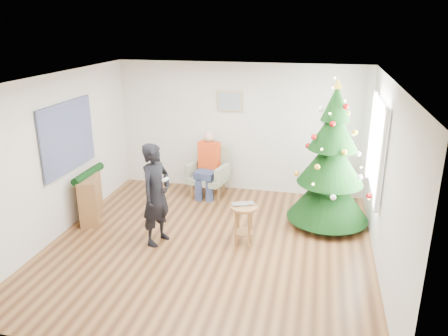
% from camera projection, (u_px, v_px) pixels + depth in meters
% --- Properties ---
extents(floor, '(5.00, 5.00, 0.00)m').
position_uv_depth(floor, '(210.00, 245.00, 6.88)').
color(floor, brown).
rests_on(floor, ground).
extents(ceiling, '(5.00, 5.00, 0.00)m').
position_uv_depth(ceiling, '(207.00, 79.00, 6.04)').
color(ceiling, white).
rests_on(ceiling, wall_back).
extents(wall_back, '(5.00, 0.00, 5.00)m').
position_uv_depth(wall_back, '(240.00, 128.00, 8.77)').
color(wall_back, silver).
rests_on(wall_back, floor).
extents(wall_front, '(5.00, 0.00, 5.00)m').
position_uv_depth(wall_front, '(143.00, 250.00, 4.15)').
color(wall_front, silver).
rests_on(wall_front, floor).
extents(wall_left, '(0.00, 5.00, 5.00)m').
position_uv_depth(wall_left, '(57.00, 157.00, 6.98)').
color(wall_left, silver).
rests_on(wall_left, floor).
extents(wall_right, '(0.00, 5.00, 5.00)m').
position_uv_depth(wall_right, '(386.00, 181.00, 5.94)').
color(wall_right, silver).
rests_on(wall_right, floor).
extents(window_panel, '(0.04, 1.30, 1.40)m').
position_uv_depth(window_panel, '(378.00, 146.00, 6.81)').
color(window_panel, white).
rests_on(window_panel, wall_right).
extents(curtains, '(0.05, 1.75, 1.50)m').
position_uv_depth(curtains, '(376.00, 146.00, 6.81)').
color(curtains, white).
rests_on(curtains, wall_right).
extents(christmas_tree, '(1.38, 1.38, 2.50)m').
position_uv_depth(christmas_tree, '(331.00, 162.00, 7.24)').
color(christmas_tree, '#3F2816').
rests_on(christmas_tree, floor).
extents(stool, '(0.43, 0.43, 0.64)m').
position_uv_depth(stool, '(244.00, 224.00, 6.86)').
color(stool, brown).
rests_on(stool, floor).
extents(laptop, '(0.41, 0.35, 0.03)m').
position_uv_depth(laptop, '(244.00, 205.00, 6.76)').
color(laptop, silver).
rests_on(laptop, stool).
extents(armchair, '(0.84, 0.80, 0.99)m').
position_uv_depth(armchair, '(209.00, 177.00, 8.78)').
color(armchair, gray).
rests_on(armchair, floor).
extents(seated_person, '(0.47, 0.63, 1.30)m').
position_uv_depth(seated_person, '(208.00, 164.00, 8.64)').
color(seated_person, navy).
rests_on(seated_person, armchair).
extents(standing_man, '(0.55, 0.68, 1.63)m').
position_uv_depth(standing_man, '(156.00, 194.00, 6.74)').
color(standing_man, black).
rests_on(standing_man, floor).
extents(game_controller, '(0.07, 0.13, 0.04)m').
position_uv_depth(game_controller, '(165.00, 179.00, 6.59)').
color(game_controller, white).
rests_on(game_controller, standing_man).
extents(console, '(0.67, 1.04, 0.80)m').
position_uv_depth(console, '(91.00, 196.00, 7.76)').
color(console, brown).
rests_on(console, floor).
extents(garland, '(0.14, 0.90, 0.14)m').
position_uv_depth(garland, '(88.00, 174.00, 7.62)').
color(garland, black).
rests_on(garland, console).
extents(tapestry, '(0.03, 1.50, 1.15)m').
position_uv_depth(tapestry, '(68.00, 137.00, 7.16)').
color(tapestry, black).
rests_on(tapestry, wall_left).
extents(framed_picture, '(0.52, 0.05, 0.42)m').
position_uv_depth(framed_picture, '(230.00, 101.00, 8.60)').
color(framed_picture, tan).
rests_on(framed_picture, wall_back).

